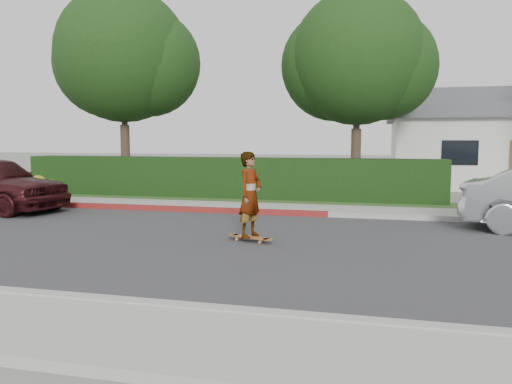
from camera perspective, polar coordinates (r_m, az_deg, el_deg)
ground at (r=10.10m, az=0.30°, el=-6.18°), size 120.00×120.00×0.00m
road at (r=10.10m, az=0.30°, el=-6.15°), size 60.00×8.00×0.01m
curb_near at (r=6.31m, az=-8.65°, el=-13.13°), size 60.00×0.20×0.15m
sidewalk_near at (r=5.55m, az=-12.33°, el=-16.12°), size 60.00×1.60×0.12m
curb_far at (r=14.05m, az=4.20°, el=-2.42°), size 60.00×0.20×0.15m
curb_red_section at (r=15.66m, az=-14.15°, el=-1.70°), size 12.00×0.21×0.15m
sidewalk_far at (r=14.93m, az=4.78°, el=-1.98°), size 60.00×1.60×0.12m
planting_strip at (r=16.50m, az=5.65°, el=-1.25°), size 60.00×1.60×0.10m
hedge at (r=17.67m, az=-3.72°, el=1.53°), size 15.00×1.00×1.50m
flowering_shrub at (r=20.54m, az=-23.12°, el=0.52°), size 1.40×1.00×0.90m
tree_left at (r=20.99m, az=-14.75°, el=14.42°), size 5.99×5.21×8.00m
tree_center at (r=19.01m, az=11.53°, el=14.29°), size 5.66×4.84×7.44m
house at (r=26.23m, az=26.45°, el=5.33°), size 10.60×8.60×4.30m
skateboard at (r=10.48m, az=-0.65°, el=-5.21°), size 1.09×0.56×0.10m
skateboarder at (r=10.34m, az=-0.66°, el=-0.29°), size 0.61×0.75×1.78m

